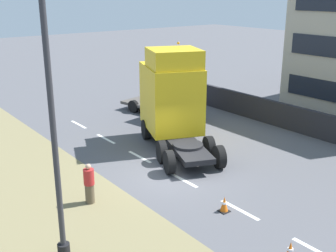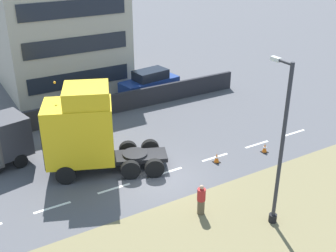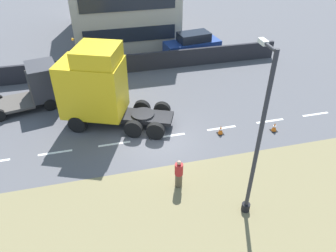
% 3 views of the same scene
% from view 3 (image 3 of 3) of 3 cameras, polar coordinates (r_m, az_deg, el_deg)
% --- Properties ---
extents(ground_plane, '(120.00, 120.00, 0.00)m').
position_cam_3_polar(ground_plane, '(18.86, -1.77, -2.02)').
color(ground_plane, '#515156').
rests_on(ground_plane, ground).
extents(grass_verge, '(7.00, 44.00, 0.01)m').
position_cam_3_polar(grass_verge, '(14.64, 3.49, -15.83)').
color(grass_verge, olive).
rests_on(grass_verge, ground).
extents(lane_markings, '(0.16, 21.00, 0.00)m').
position_cam_3_polar(lane_markings, '(18.98, 0.30, -1.71)').
color(lane_markings, white).
rests_on(lane_markings, ground).
extents(boundary_wall, '(0.25, 24.00, 1.43)m').
position_cam_3_polar(boundary_wall, '(26.20, -6.11, 10.83)').
color(boundary_wall, '#232328').
rests_on(boundary_wall, ground).
extents(lorry_cab, '(4.68, 6.64, 5.01)m').
position_cam_3_polar(lorry_cab, '(19.30, -12.28, 6.64)').
color(lorry_cab, black).
rests_on(lorry_cab, ground).
extents(flatbed_truck, '(3.16, 5.43, 2.76)m').
position_cam_3_polar(flatbed_truck, '(22.84, -21.75, 6.69)').
color(flatbed_truck, '#333338').
rests_on(flatbed_truck, ground).
extents(parked_car, '(2.44, 4.95, 2.09)m').
position_cam_3_polar(parked_car, '(28.82, 4.28, 13.87)').
color(parked_car, navy).
rests_on(parked_car, ground).
extents(lamp_post, '(1.30, 0.36, 7.48)m').
position_cam_3_polar(lamp_post, '(13.03, 15.12, -3.92)').
color(lamp_post, black).
rests_on(lamp_post, ground).
extents(pedestrian, '(0.39, 0.39, 1.56)m').
position_cam_3_polar(pedestrian, '(15.43, 1.90, -8.36)').
color(pedestrian, brown).
rests_on(pedestrian, ground).
extents(traffic_cone_lead, '(0.36, 0.36, 0.58)m').
position_cam_3_polar(traffic_cone_lead, '(19.22, 9.16, -0.66)').
color(traffic_cone_lead, black).
rests_on(traffic_cone_lead, ground).
extents(traffic_cone_trailing, '(0.36, 0.36, 0.58)m').
position_cam_3_polar(traffic_cone_trailing, '(20.21, 18.04, -0.15)').
color(traffic_cone_trailing, black).
rests_on(traffic_cone_trailing, ground).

